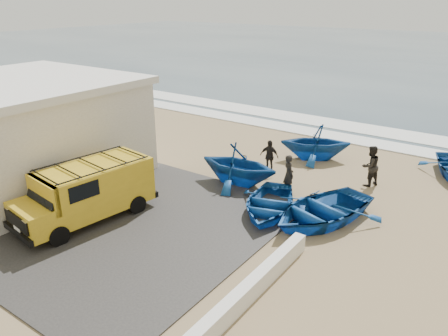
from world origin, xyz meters
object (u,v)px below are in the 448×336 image
Objects in this scene: van at (88,190)px; fisherman_front at (289,174)px; building at (11,133)px; parapet at (250,290)px; boat_mid_left at (238,164)px; boat_near_left at (269,204)px; boat_near_right at (322,210)px; fisherman_back at (269,156)px; boat_far_left at (316,142)px; fisherman_middle at (370,166)px.

van is 7.75m from fisherman_front.
building is at bearing -177.50° from van.
boat_mid_left is (-4.46, 6.18, 0.63)m from parapet.
fisherman_front is at bearing 79.27° from boat_near_left.
fisherman_back is (-3.88, 3.04, 0.31)m from boat_near_right.
boat_near_right is 6.50m from boat_far_left.
parapet is at bearing -70.77° from fisherman_back.
building is 11.19m from boat_near_left.
fisherman_back is (8.41, 7.16, -1.41)m from building.
boat_near_left is (10.44, 3.60, -1.79)m from building.
boat_near_left is at bearing 114.13° from parapet.
parapet is at bearing -83.18° from boat_near_left.
fisherman_front is at bearing 59.45° from van.
building is 13.08m from boat_near_right.
building is 5.35× the size of fisherman_middle.
building is 2.17× the size of boat_near_right.
boat_near_left is 1.05× the size of boat_mid_left.
van is (5.42, -0.49, -1.04)m from building.
boat_near_left is at bearing -20.60° from boat_far_left.
boat_mid_left is (8.04, 5.18, -1.26)m from building.
boat_far_left reaches higher than fisherman_middle.
building is 15.16m from fisherman_middle.
fisherman_middle is 1.17× the size of fisherman_back.
boat_near_left is at bearing 3.32° from fisherman_middle.
parapet is 5.14m from boat_near_right.
boat_far_left is 2.96m from fisherman_back.
van reaches higher than fisherman_back.
fisherman_front is at bearing -19.47° from boat_far_left.
parapet is at bearing -69.58° from boat_near_right.
building reaches higher than boat_near_left.
parapet is 3.41× the size of fisherman_middle.
building reaches higher than boat_mid_left.
boat_near_right is (1.86, 0.53, 0.07)m from boat_near_left.
boat_near_left is 4.12m from fisherman_back.
van is 3.38× the size of fisherman_back.
boat_far_left reaches higher than fisherman_front.
fisherman_back is (-4.09, 8.16, 0.48)m from parapet.
building is at bearing 117.90° from boat_mid_left.
fisherman_middle is 4.37m from fisherman_back.
van is at bearing -158.12° from boat_near_left.
building is 2.73× the size of boat_mid_left.
parapet is (12.50, -1.00, -1.89)m from building.
boat_mid_left is at bearing 72.86° from van.
fisherman_middle is at bearing 103.31° from boat_near_right.
boat_near_right is at bearing -1.44° from boat_near_left.
parapet is 1.80× the size of boat_far_left.
van reaches higher than boat_near_right.
boat_near_right is 1.29× the size of boat_far_left.
building is 5.54m from van.
boat_mid_left is 5.54m from fisherman_middle.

